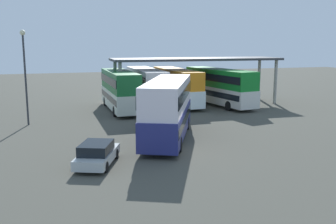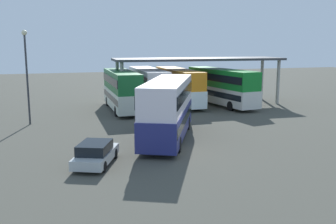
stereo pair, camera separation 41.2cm
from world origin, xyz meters
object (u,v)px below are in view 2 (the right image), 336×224
(double_decker_near_canopy, at_px, (122,89))
(lamppost_tall, at_px, (26,66))
(double_decker_mid_row, at_px, (148,85))
(parked_hatchback, at_px, (96,153))
(double_decker_end_of_row, at_px, (221,86))
(double_decker_main, at_px, (168,107))
(double_decker_far_right, at_px, (179,85))

(double_decker_near_canopy, distance_m, lamppost_tall, 10.36)
(double_decker_mid_row, distance_m, lamppost_tall, 14.53)
(parked_hatchback, height_order, lamppost_tall, lamppost_tall)
(parked_hatchback, relative_size, double_decker_end_of_row, 0.39)
(double_decker_near_canopy, height_order, lamppost_tall, lamppost_tall)
(double_decker_main, bearing_deg, double_decker_end_of_row, -13.21)
(double_decker_end_of_row, bearing_deg, double_decker_far_right, 56.81)
(double_decker_main, xyz_separation_m, parked_hatchback, (-5.73, -4.55, -1.69))
(double_decker_end_of_row, xyz_separation_m, lamppost_tall, (-20.01, -4.58, 2.77))
(parked_hatchback, xyz_separation_m, double_decker_far_right, (11.48, 19.36, 1.53))
(parked_hatchback, xyz_separation_m, double_decker_end_of_row, (15.86, 17.42, 1.55))
(double_decker_main, relative_size, parked_hatchback, 2.43)
(parked_hatchback, distance_m, lamppost_tall, 14.17)
(double_decker_mid_row, distance_m, double_decker_end_of_row, 8.18)
(double_decker_mid_row, bearing_deg, parked_hatchback, 159.97)
(double_decker_far_right, relative_size, lamppost_tall, 1.40)
(parked_hatchback, bearing_deg, double_decker_mid_row, 0.94)
(double_decker_far_right, relative_size, double_decker_end_of_row, 1.00)
(lamppost_tall, bearing_deg, double_decker_far_right, 22.62)
(double_decker_main, height_order, double_decker_far_right, double_decker_main)
(double_decker_far_right, bearing_deg, double_decker_near_canopy, 105.32)
(parked_hatchback, distance_m, double_decker_mid_row, 21.74)
(double_decker_main, bearing_deg, lamppost_tall, 74.99)
(lamppost_tall, bearing_deg, double_decker_end_of_row, 12.89)
(double_decker_near_canopy, distance_m, double_decker_end_of_row, 11.18)
(double_decker_near_canopy, bearing_deg, parked_hatchback, 165.67)
(double_decker_mid_row, height_order, double_decker_far_right, double_decker_mid_row)
(double_decker_main, distance_m, double_decker_far_right, 15.88)
(parked_hatchback, height_order, double_decker_far_right, double_decker_far_right)
(lamppost_tall, bearing_deg, double_decker_near_canopy, 27.83)
(double_decker_main, xyz_separation_m, lamppost_tall, (-9.88, 8.29, 2.64))
(double_decker_near_canopy, xyz_separation_m, double_decker_mid_row, (3.45, 2.60, -0.00))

